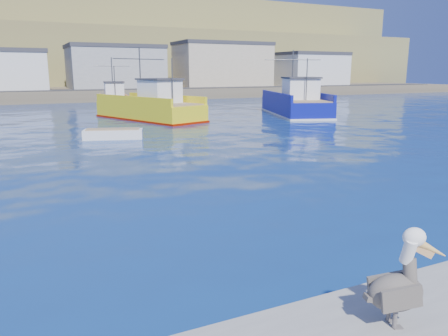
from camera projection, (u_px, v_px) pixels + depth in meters
The scene contains 9 objects.
ground at pixel (293, 248), 11.20m from camera, with size 260.00×260.00×0.00m, color #060E50.
dock_bollards at pixel (422, 274), 8.32m from camera, with size 36.20×0.20×0.30m.
far_shore at pixel (36, 52), 105.32m from camera, with size 200.00×81.00×24.00m.
trawler_yellow_b at pixel (151, 108), 40.66m from camera, with size 8.06×12.73×6.61m.
trawler_blue at pixel (296, 104), 45.20m from camera, with size 8.15×13.29×6.67m.
boat_orange at pixel (114, 101), 51.14m from camera, with size 4.11×8.16×6.02m.
skiff_mid at pixel (113, 135), 29.14m from camera, with size 4.06×2.44×0.83m.
skiff_far at pixel (311, 108), 50.27m from camera, with size 2.55×4.20×0.86m.
pelican at pixel (399, 284), 6.77m from camera, with size 1.28×0.78×1.61m.
Camera 1 is at (-6.14, -8.68, 4.42)m, focal length 35.00 mm.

